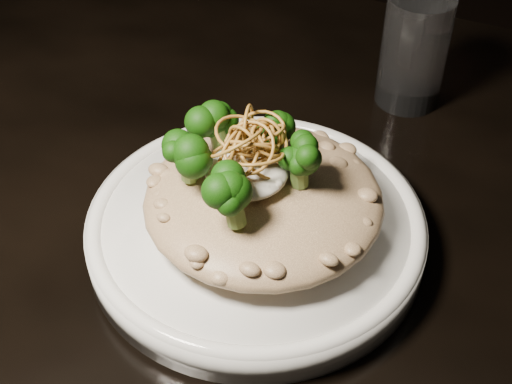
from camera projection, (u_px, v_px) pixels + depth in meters
table at (301, 291)px, 0.64m from camera, size 1.10×0.80×0.75m
plate at (256, 230)px, 0.57m from camera, size 0.27×0.27×0.03m
risotto at (264, 199)px, 0.54m from camera, size 0.18×0.18×0.04m
broccoli at (247, 161)px, 0.51m from camera, size 0.11×0.11×0.04m
cheese at (247, 172)px, 0.52m from camera, size 0.06×0.06×0.02m
shallots at (255, 140)px, 0.51m from camera, size 0.05×0.05×0.03m
drinking_glass at (414, 51)px, 0.68m from camera, size 0.07×0.07×0.11m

